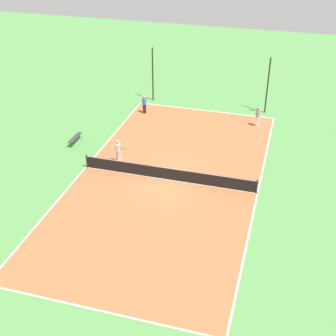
% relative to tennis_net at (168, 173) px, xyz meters
% --- Properties ---
extents(ground_plane, '(80.00, 80.00, 0.00)m').
position_rel_tennis_net_xyz_m(ground_plane, '(0.00, 0.00, -0.51)').
color(ground_plane, '#518E47').
extents(court_surface, '(11.87, 23.27, 0.02)m').
position_rel_tennis_net_xyz_m(court_surface, '(0.00, 0.00, -0.50)').
color(court_surface, '#C66038').
rests_on(court_surface, ground_plane).
extents(tennis_net, '(11.67, 0.10, 0.96)m').
position_rel_tennis_net_xyz_m(tennis_net, '(0.00, 0.00, 0.00)').
color(tennis_net, black).
rests_on(tennis_net, court_surface).
extents(bench, '(0.36, 1.78, 0.45)m').
position_rel_tennis_net_xyz_m(bench, '(-8.17, 3.11, -0.12)').
color(bench, '#333338').
rests_on(bench, ground_plane).
extents(player_near_white, '(0.94, 0.84, 1.80)m').
position_rel_tennis_net_xyz_m(player_near_white, '(-3.91, 1.15, 0.56)').
color(player_near_white, white).
rests_on(player_near_white, court_surface).
extents(player_baseline_gray, '(0.98, 0.54, 1.69)m').
position_rel_tennis_net_xyz_m(player_baseline_gray, '(4.68, 9.70, 0.48)').
color(player_baseline_gray, white).
rests_on(player_baseline_gray, court_surface).
extents(player_near_blue, '(0.42, 0.42, 1.59)m').
position_rel_tennis_net_xyz_m(player_near_blue, '(-4.84, 9.65, 0.41)').
color(player_near_blue, black).
rests_on(player_near_blue, court_surface).
extents(tennis_ball_near_net, '(0.07, 0.07, 0.07)m').
position_rel_tennis_net_xyz_m(tennis_ball_near_net, '(4.61, 6.81, -0.45)').
color(tennis_ball_near_net, '#CCE033').
rests_on(tennis_ball_near_net, court_surface).
extents(tennis_ball_right_alley, '(0.07, 0.07, 0.07)m').
position_rel_tennis_net_xyz_m(tennis_ball_right_alley, '(4.25, -10.79, -0.45)').
color(tennis_ball_right_alley, '#CCE033').
rests_on(tennis_ball_right_alley, court_surface).
extents(tennis_ball_left_sideline, '(0.07, 0.07, 0.07)m').
position_rel_tennis_net_xyz_m(tennis_ball_left_sideline, '(-2.95, -9.53, -0.45)').
color(tennis_ball_left_sideline, '#CCE033').
rests_on(tennis_ball_left_sideline, court_surface).
extents(tennis_ball_midcourt, '(0.07, 0.07, 0.07)m').
position_rel_tennis_net_xyz_m(tennis_ball_midcourt, '(0.04, -0.15, -0.45)').
color(tennis_ball_midcourt, '#CCE033').
rests_on(tennis_ball_midcourt, court_surface).
extents(fence_post_back_left, '(0.12, 0.12, 4.81)m').
position_rel_tennis_net_xyz_m(fence_post_back_left, '(-5.01, 12.64, 1.90)').
color(fence_post_back_left, black).
rests_on(fence_post_back_left, ground_plane).
extents(fence_post_back_right, '(0.12, 0.12, 4.81)m').
position_rel_tennis_net_xyz_m(fence_post_back_right, '(5.01, 12.64, 1.90)').
color(fence_post_back_right, black).
rests_on(fence_post_back_right, ground_plane).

